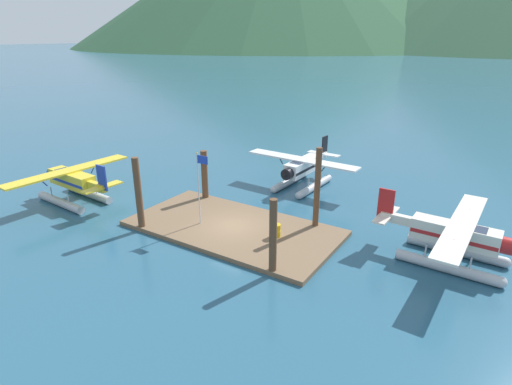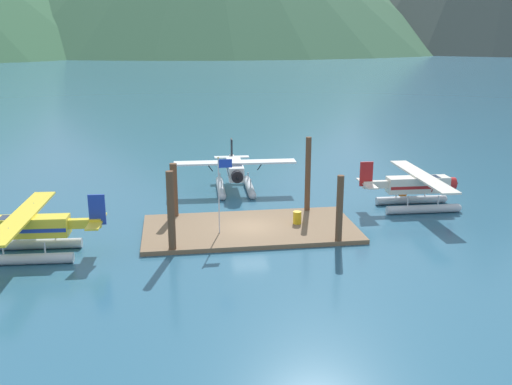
# 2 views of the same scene
# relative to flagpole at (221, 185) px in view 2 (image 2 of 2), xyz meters

# --- Properties ---
(ground_plane) EXTENTS (1200.00, 1200.00, 0.00)m
(ground_plane) POSITION_rel_flagpole_xyz_m (2.05, 0.89, -3.58)
(ground_plane) COLOR #285670
(dock_platform) EXTENTS (14.65, 7.51, 0.30)m
(dock_platform) POSITION_rel_flagpole_xyz_m (2.05, 0.89, -3.43)
(dock_platform) COLOR brown
(dock_platform) RESTS_ON ground
(piling_near_left) EXTENTS (0.47, 0.47, 5.27)m
(piling_near_left) POSITION_rel_flagpole_xyz_m (-3.29, -2.57, -0.95)
(piling_near_left) COLOR brown
(piling_near_left) RESTS_ON ground
(piling_near_right) EXTENTS (0.44, 0.44, 4.63)m
(piling_near_right) POSITION_rel_flagpole_xyz_m (7.34, -2.63, -1.27)
(piling_near_right) COLOR brown
(piling_near_right) RESTS_ON ground
(piling_far_left) EXTENTS (0.52, 0.52, 4.22)m
(piling_far_left) POSITION_rel_flagpole_xyz_m (-3.06, 4.17, -1.47)
(piling_far_left) COLOR brown
(piling_far_left) RESTS_ON ground
(piling_far_right) EXTENTS (0.42, 0.42, 5.90)m
(piling_far_right) POSITION_rel_flagpole_xyz_m (6.86, 4.11, -0.64)
(piling_far_right) COLOR brown
(piling_far_right) RESTS_ON ground
(flagpole) EXTENTS (0.95, 0.10, 5.20)m
(flagpole) POSITION_rel_flagpole_xyz_m (0.00, 0.00, 0.00)
(flagpole) COLOR silver
(flagpole) RESTS_ON dock_platform
(fuel_drum) EXTENTS (0.62, 0.62, 0.88)m
(fuel_drum) POSITION_rel_flagpole_xyz_m (5.43, 1.10, -2.84)
(fuel_drum) COLOR gold
(fuel_drum) RESTS_ON dock_platform
(mooring_buoy) EXTENTS (0.70, 0.70, 0.70)m
(mooring_buoy) POSITION_rel_flagpole_xyz_m (15.73, 7.17, -3.23)
(mooring_buoy) COLOR orange
(mooring_buoy) RESTS_ON ground
(seaplane_cream_stbd_fwd) EXTENTS (7.98, 10.44, 3.84)m
(seaplane_cream_stbd_fwd) POSITION_rel_flagpole_xyz_m (15.67, 4.21, -2.01)
(seaplane_cream_stbd_fwd) COLOR #B7BABF
(seaplane_cream_stbd_fwd) RESTS_ON ground
(seaplane_white_bow_centre) EXTENTS (10.45, 7.98, 3.84)m
(seaplane_white_bow_centre) POSITION_rel_flagpole_xyz_m (2.19, 11.38, -2.01)
(seaplane_white_bow_centre) COLOR #B7BABF
(seaplane_white_bow_centre) RESTS_ON ground
(seaplane_yellow_port_aft) EXTENTS (7.98, 10.46, 3.84)m
(seaplane_yellow_port_aft) POSITION_rel_flagpole_xyz_m (-11.91, -1.78, -2.01)
(seaplane_yellow_port_aft) COLOR #B7BABF
(seaplane_yellow_port_aft) RESTS_ON ground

